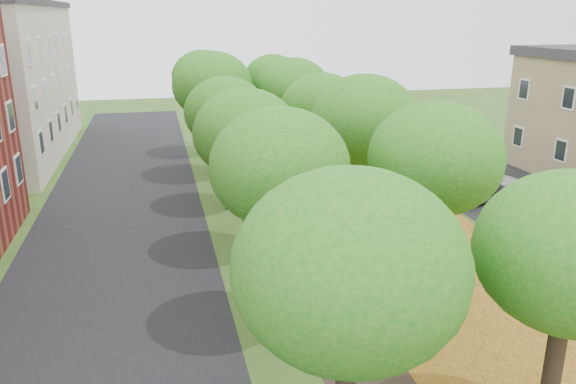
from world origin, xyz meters
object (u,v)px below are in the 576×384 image
car_silver (545,219)px  car_red (541,220)px  bench (344,301)px  car_white (482,184)px  car_grey (481,188)px

car_silver → car_red: 0.33m
bench → car_white: bearing=-55.9°
car_grey → car_red: bearing=-177.2°
bench → car_silver: car_silver is taller
bench → car_grey: (10.92, 9.70, 0.22)m
car_silver → car_red: car_silver is taller
car_grey → car_silver: bearing=-177.2°
bench → car_red: car_red is taller
car_silver → car_red: size_ratio=1.16×
car_red → car_silver: bearing=178.6°
car_white → car_grey: bearing=128.1°
car_silver → car_red: bearing=6.1°
bench → car_grey: 14.61m
bench → car_silver: bearing=-75.4°
car_grey → car_white: (0.28, 0.38, 0.07)m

